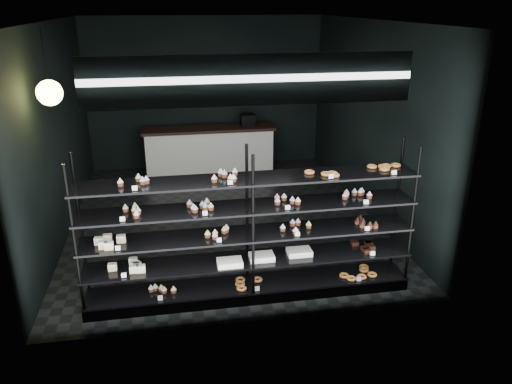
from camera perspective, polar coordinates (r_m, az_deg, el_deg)
room at (r=8.06m, az=-3.99°, el=7.53°), size 5.01×6.01×3.20m
display_shelf at (r=6.12m, az=-0.88°, el=-6.68°), size 4.00×0.50×1.91m
signage at (r=4.99m, az=-0.50°, el=12.69°), size 3.30×0.05×0.50m
pendant_lamp at (r=6.53m, az=-22.53°, el=10.44°), size 0.30×0.30×0.88m
service_counter at (r=10.75m, az=-5.29°, el=4.89°), size 2.77×0.65×1.23m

